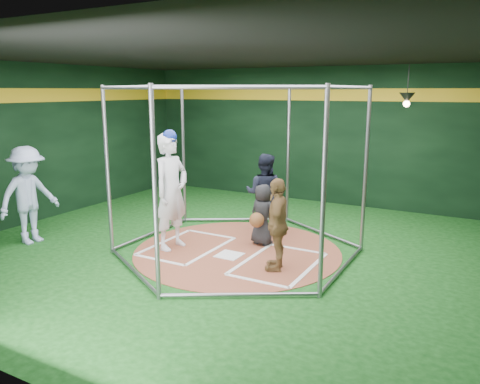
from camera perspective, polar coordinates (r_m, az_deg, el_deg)
The scene contains 12 objects.
room_shell at distance 8.29m, azimuth -0.31°, elevation 4.30°, with size 10.10×9.10×3.53m.
clay_disc at distance 8.71m, azimuth -0.32°, elevation -7.18°, with size 3.80×3.80×0.01m, color brown.
home_plate at distance 8.46m, azimuth -1.32°, elevation -7.69°, with size 0.43×0.43×0.01m, color white.
batter_box_left at distance 8.98m, azimuth -6.44°, elevation -6.56°, with size 1.17×1.77×0.01m.
batter_box_right at distance 8.09m, azimuth 4.76°, elevation -8.68°, with size 1.17×1.77×0.01m.
batting_cage at distance 8.33m, azimuth -0.33°, elevation 2.56°, with size 4.05×4.67×3.00m.
pendant_lamp_near at distance 10.92m, azimuth 19.68°, elevation 10.72°, with size 0.34×0.34×0.90m.
batter_figure at distance 8.67m, azimuth -8.37°, elevation 0.16°, with size 0.58×0.83×2.21m.
visitor_leopard at distance 7.64m, azimuth 4.59°, elevation -3.94°, with size 0.90×0.37×1.53m, color #A07A44.
catcher_figure at distance 8.89m, azimuth 2.72°, elevation -2.81°, with size 0.64×0.63×1.17m.
umpire at distance 9.59m, azimuth 2.98°, elevation -0.19°, with size 0.80×0.62×1.65m, color black.
bystander_blue at distance 9.82m, azimuth -24.38°, elevation -0.37°, with size 1.22×0.70×1.88m, color #AABBE1.
Camera 1 is at (3.99, -7.17, 2.91)m, focal length 35.00 mm.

